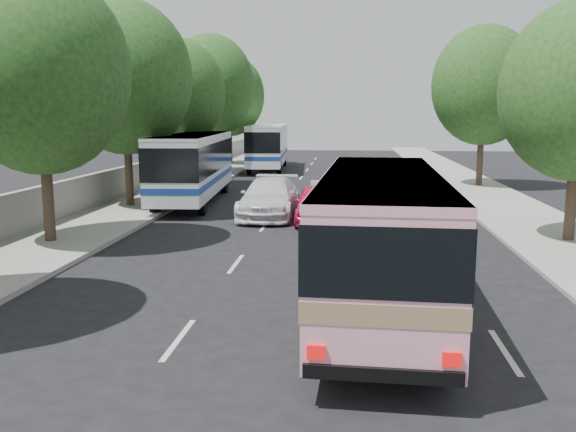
# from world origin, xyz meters

# --- Properties ---
(ground) EXTENTS (120.00, 120.00, 0.00)m
(ground) POSITION_xyz_m (0.00, 0.00, 0.00)
(ground) COLOR black
(ground) RESTS_ON ground
(sidewalk_left) EXTENTS (4.00, 90.00, 0.15)m
(sidewalk_left) POSITION_xyz_m (-8.50, 20.00, 0.07)
(sidewalk_left) COLOR #9E998E
(sidewalk_left) RESTS_ON ground
(sidewalk_right) EXTENTS (4.00, 90.00, 0.12)m
(sidewalk_right) POSITION_xyz_m (8.50, 20.00, 0.06)
(sidewalk_right) COLOR #9E998E
(sidewalk_right) RESTS_ON ground
(low_wall) EXTENTS (0.30, 90.00, 1.50)m
(low_wall) POSITION_xyz_m (-10.30, 20.00, 0.90)
(low_wall) COLOR #9E998E
(low_wall) RESTS_ON sidewalk_left
(tree_left_b) EXTENTS (5.70, 5.70, 8.88)m
(tree_left_b) POSITION_xyz_m (-8.42, 5.94, 5.82)
(tree_left_b) COLOR #38281E
(tree_left_b) RESTS_ON ground
(tree_left_c) EXTENTS (6.00, 6.00, 9.35)m
(tree_left_c) POSITION_xyz_m (-8.62, 13.94, 6.12)
(tree_left_c) COLOR #38281E
(tree_left_c) RESTS_ON ground
(tree_left_d) EXTENTS (5.52, 5.52, 8.60)m
(tree_left_d) POSITION_xyz_m (-8.52, 21.94, 5.63)
(tree_left_d) COLOR #38281E
(tree_left_d) RESTS_ON ground
(tree_left_e) EXTENTS (6.30, 6.30, 9.82)m
(tree_left_e) POSITION_xyz_m (-8.42, 29.94, 6.43)
(tree_left_e) COLOR #38281E
(tree_left_e) RESTS_ON ground
(tree_left_f) EXTENTS (5.88, 5.88, 9.16)m
(tree_left_f) POSITION_xyz_m (-8.62, 37.94, 6.00)
(tree_left_f) COLOR #38281E
(tree_left_f) RESTS_ON ground
(tree_right_far) EXTENTS (6.00, 6.00, 9.35)m
(tree_right_far) POSITION_xyz_m (9.08, 23.94, 6.12)
(tree_right_far) COLOR #38281E
(tree_right_far) RESTS_ON ground
(pink_bus) EXTENTS (2.79, 9.64, 3.05)m
(pink_bus) POSITION_xyz_m (2.02, 0.16, 1.90)
(pink_bus) COLOR #FEA3BD
(pink_bus) RESTS_ON ground
(pink_taxi) EXTENTS (1.97, 4.47, 1.49)m
(pink_taxi) POSITION_xyz_m (0.09, 11.11, 0.75)
(pink_taxi) COLOR #E2134A
(pink_taxi) RESTS_ON ground
(white_pickup) EXTENTS (2.28, 5.51, 1.59)m
(white_pickup) POSITION_xyz_m (-2.00, 12.31, 0.80)
(white_pickup) COLOR silver
(white_pickup) RESTS_ON ground
(tour_coach_front) EXTENTS (3.20, 11.22, 3.31)m
(tour_coach_front) POSITION_xyz_m (-6.22, 16.17, 1.99)
(tour_coach_front) COLOR white
(tour_coach_front) RESTS_ON ground
(tour_coach_rear) EXTENTS (3.17, 11.61, 3.44)m
(tour_coach_rear) POSITION_xyz_m (-4.93, 34.05, 2.07)
(tour_coach_rear) COLOR white
(tour_coach_rear) RESTS_ON ground
(taxi_roof_sign) EXTENTS (0.56, 0.21, 0.18)m
(taxi_roof_sign) POSITION_xyz_m (0.09, 11.11, 1.58)
(taxi_roof_sign) COLOR silver
(taxi_roof_sign) RESTS_ON pink_taxi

